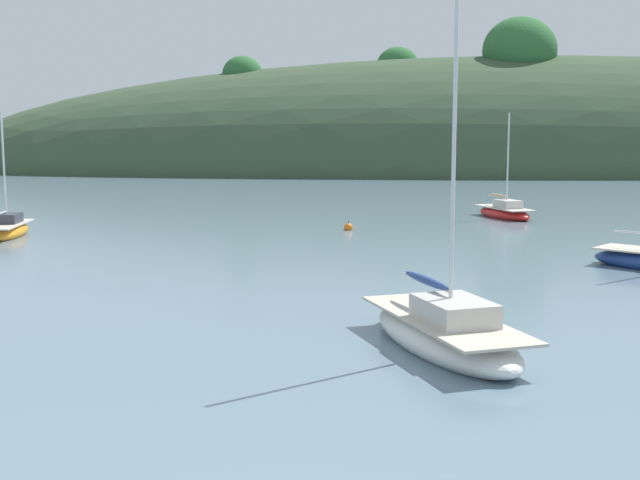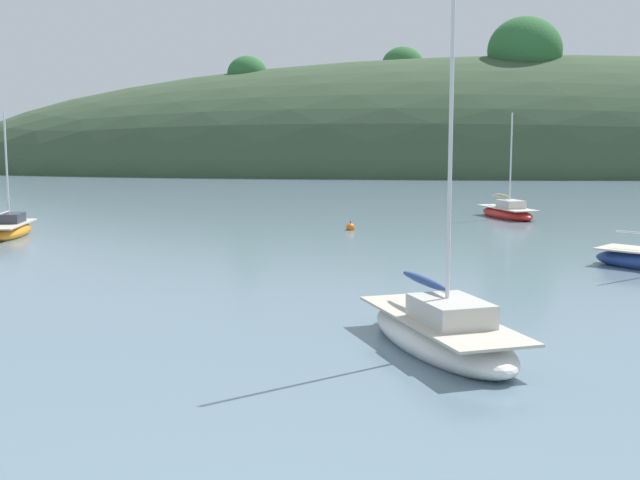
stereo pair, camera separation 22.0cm
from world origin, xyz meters
name	(u,v)px [view 2 (the right image)]	position (x,y,z in m)	size (l,w,h in m)	color
far_shoreline_hill	(544,171)	(25.01, 93.60, 0.11)	(150.00, 36.00, 32.03)	#384C33
sailboat_orange_cutter	(441,333)	(3.05, 10.52, 0.38)	(3.86, 6.26, 8.38)	white
sailboat_blue_center	(8,229)	(-14.93, 29.93, 0.31)	(2.22, 5.02, 5.95)	orange
sailboat_white_near	(507,212)	(9.99, 38.96, 0.32)	(3.07, 5.14, 6.08)	red
mooring_buoy_outer	(350,228)	(1.07, 32.89, 0.12)	(0.44, 0.44, 0.54)	orange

